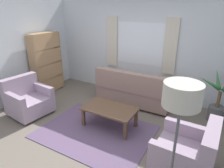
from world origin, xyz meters
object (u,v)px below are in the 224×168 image
object	(u,v)px
bookshelf	(49,65)
coffee_table	(110,110)
armchair_left	(28,100)
couch	(134,90)
potted_plant	(220,100)
armchair_right	(187,154)
standing_lamp	(180,107)

from	to	relation	value
bookshelf	coffee_table	bearing A→B (deg)	72.80
armchair_left	bookshelf	bearing A→B (deg)	31.07
couch	coffee_table	xyz separation A→B (m)	(-0.02, -1.22, 0.01)
couch	potted_plant	xyz separation A→B (m)	(1.95, 0.13, 0.14)
couch	armchair_right	world-z (taller)	couch
couch	coffee_table	world-z (taller)	couch
armchair_left	armchair_right	size ratio (longest dim) A/B	1.06
couch	armchair_right	size ratio (longest dim) A/B	2.16
potted_plant	bookshelf	distance (m)	4.50
armchair_right	standing_lamp	xyz separation A→B (m)	(-0.08, -0.77, 1.12)
standing_lamp	coffee_table	bearing A→B (deg)	140.30
armchair_right	potted_plant	world-z (taller)	potted_plant
coffee_table	standing_lamp	size ratio (longest dim) A/B	0.64
armchair_right	potted_plant	bearing A→B (deg)	172.49
couch	standing_lamp	bearing A→B (deg)	121.46
armchair_left	coffee_table	bearing A→B (deg)	-69.55
couch	potted_plant	size ratio (longest dim) A/B	1.60
coffee_table	standing_lamp	bearing A→B (deg)	-39.70
armchair_left	bookshelf	world-z (taller)	bookshelf
armchair_left	bookshelf	xyz separation A→B (m)	(-0.55, 1.24, 0.44)
armchair_left	bookshelf	distance (m)	1.43
armchair_right	standing_lamp	world-z (taller)	standing_lamp
potted_plant	standing_lamp	xyz separation A→B (m)	(-0.41, -2.64, 0.96)
bookshelf	standing_lamp	xyz separation A→B (m)	(4.04, -2.06, 0.68)
couch	bookshelf	xyz separation A→B (m)	(-2.51, -0.45, 0.43)
armchair_right	potted_plant	size ratio (longest dim) A/B	0.74
potted_plant	standing_lamp	world-z (taller)	standing_lamp
armchair_left	standing_lamp	bearing A→B (deg)	-96.34
potted_plant	bookshelf	world-z (taller)	bookshelf
couch	armchair_right	xyz separation A→B (m)	(1.62, -1.75, -0.01)
armchair_left	couch	bearing A→B (deg)	-42.21
couch	armchair_left	bearing A→B (deg)	40.85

